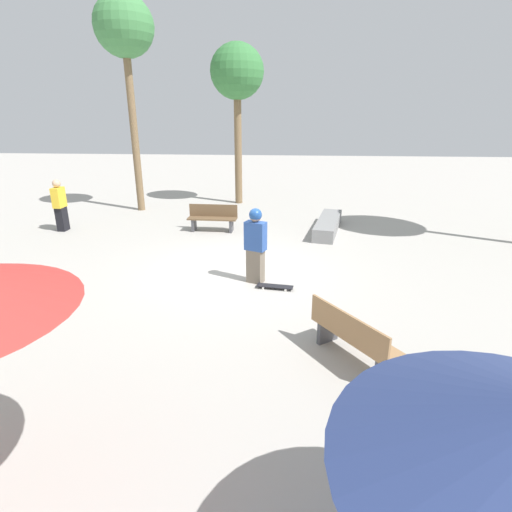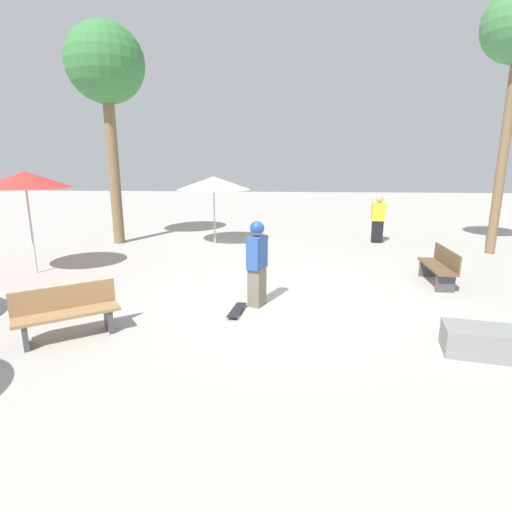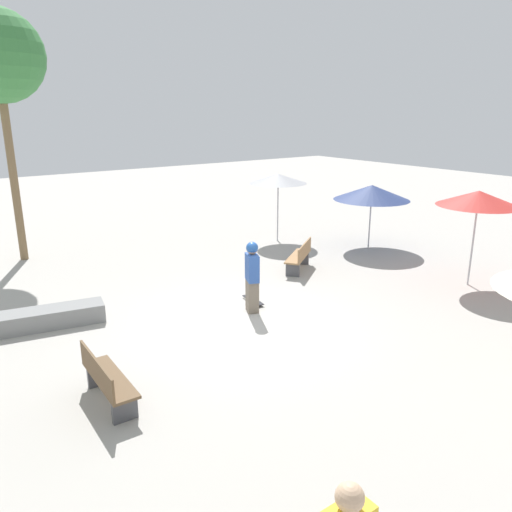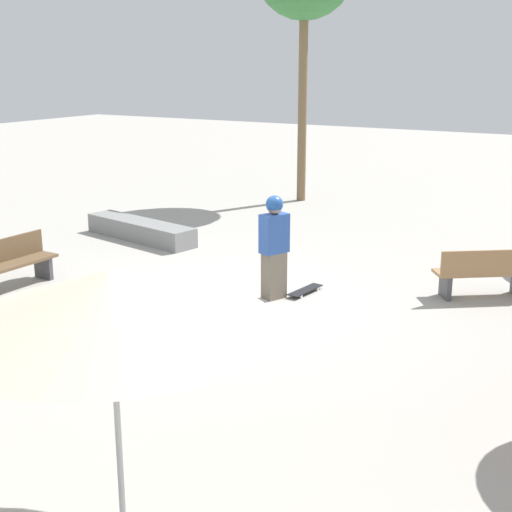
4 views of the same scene
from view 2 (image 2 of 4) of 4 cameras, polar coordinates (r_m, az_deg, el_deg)
name	(u,v)px [view 2 (image 2 of 4)]	position (r m, az deg, el deg)	size (l,w,h in m)	color
ground_plane	(288,297)	(8.63, 4.66, -5.82)	(60.00, 60.00, 0.00)	#ADA8A0
skater_main	(257,261)	(7.85, 0.15, -0.68)	(0.41, 0.52, 1.71)	#726656
skateboard	(237,310)	(7.71, -2.74, -7.72)	(0.30, 0.82, 0.07)	black
bench_near	(439,266)	(10.30, 24.74, -1.36)	(0.48, 1.61, 0.85)	#47474C
bench_far	(67,313)	(7.26, -25.41, -7.33)	(1.55, 1.30, 0.85)	#47474C
shade_umbrella_red	(25,179)	(11.53, -30.14, 9.43)	(2.12, 2.12, 2.60)	#B7B7BC
shade_umbrella_cream	(214,183)	(13.88, -6.07, 10.32)	(2.51, 2.51, 2.32)	#B7B7BC
palm_tree_far_back	(106,68)	(15.04, -20.69, 23.84)	(2.51, 2.51, 7.17)	brown
bystander_watching	(378,219)	(14.78, 17.04, 5.05)	(0.46, 0.25, 1.67)	black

